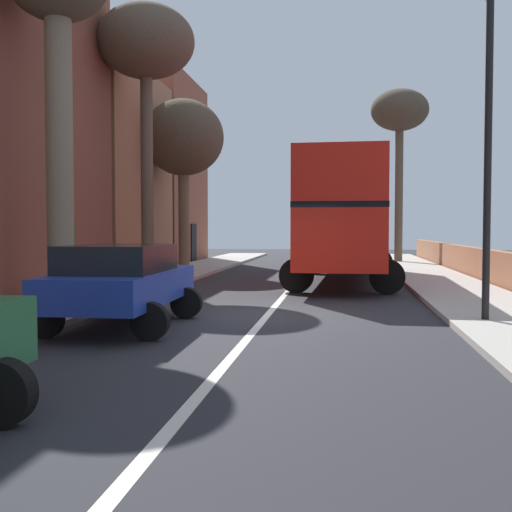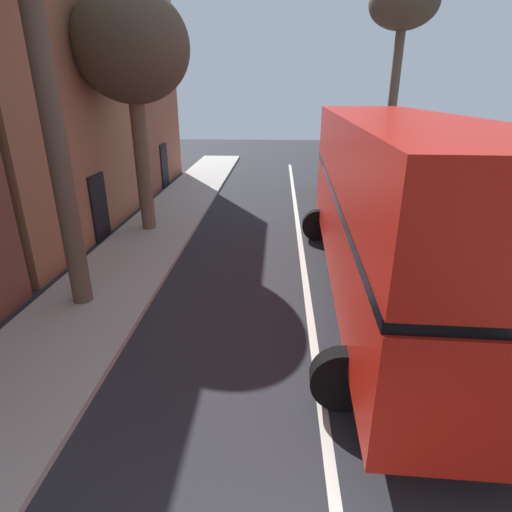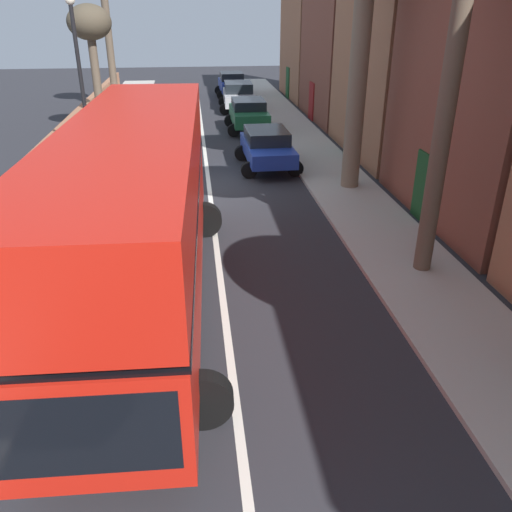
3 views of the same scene
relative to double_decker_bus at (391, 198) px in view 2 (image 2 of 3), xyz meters
The scene contains 4 objects.
double_decker_bus is the anchor object (origin of this frame).
parked_car_red_right_0 10.36m from the double_decker_bus, 85.53° to the left, with size 2.44×4.10×1.68m.
street_tree_left_0 8.86m from the double_decker_bus, 146.81° to the left, with size 3.46×3.46×7.27m.
street_tree_right_3 13.55m from the double_decker_bus, 76.68° to the left, with size 3.02×3.02×9.05m.
Camera 2 is at (-0.75, -0.56, 4.51)m, focal length 28.91 mm.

